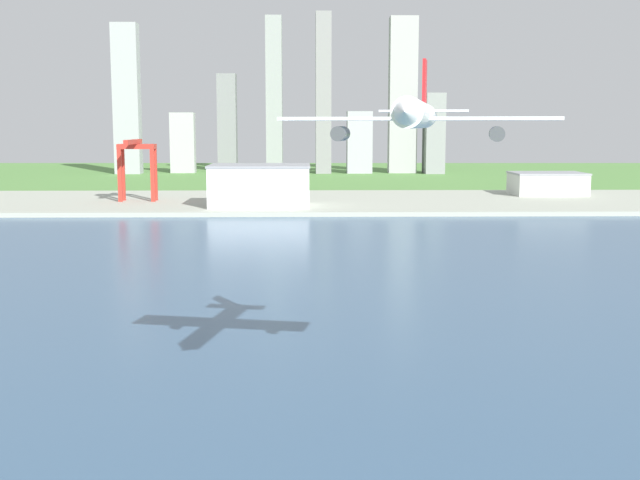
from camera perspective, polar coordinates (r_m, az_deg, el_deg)
The scene contains 8 objects.
ground_plane at distance 288.43m, azimuth -2.99°, elevation -1.06°, with size 2400.00×2400.00×0.00m, color #538640.
water_bay at distance 229.40m, azimuth -3.46°, elevation -3.41°, with size 840.00×360.00×0.15m, color #385675.
industrial_pier at distance 476.81m, azimuth -2.28°, elevation 2.70°, with size 840.00×140.00×2.50m, color #A2A797.
airplane_landing at distance 118.33m, azimuth 6.85°, elevation 8.71°, with size 41.25×43.46×12.96m.
port_crane_red at distance 476.42m, azimuth -12.80°, elevation 5.70°, with size 21.08×38.72×35.49m.
warehouse_main at distance 439.84m, azimuth -4.26°, elevation 3.86°, with size 54.31×37.56×22.33m.
warehouse_annex at distance 531.08m, azimuth 15.72°, elevation 3.86°, with size 44.57×33.35×14.08m.
distant_skyline at distance 795.61m, azimuth -1.74°, elevation 9.23°, with size 314.45×69.98×152.09m.
Camera 1 is at (9.24, 15.34, 45.57)m, focal length 45.45 mm.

